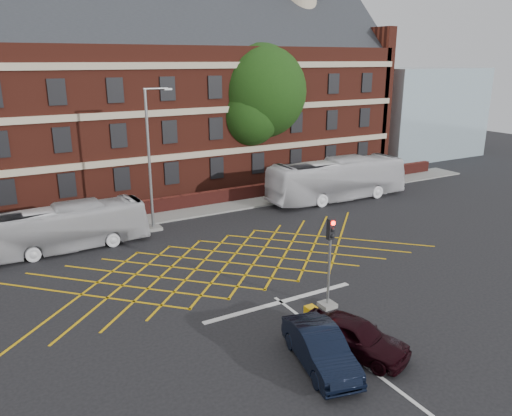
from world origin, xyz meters
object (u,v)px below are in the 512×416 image
traffic_light_near (329,272)px  street_lamp (152,183)px  bus_left (63,228)px  car_navy (320,348)px  deciduous_tree (259,98)px  car_maroon (354,336)px  bus_right (337,179)px  utility_cabinet (311,316)px

traffic_light_near → street_lamp: bearing=103.0°
bus_left → street_lamp: bearing=-82.4°
car_navy → deciduous_tree: bearing=77.2°
car_navy → traffic_light_near: size_ratio=1.03×
bus_left → traffic_light_near: traffic_light_near is taller
bus_left → car_maroon: bus_left is taller
bus_right → deciduous_tree: (-2.56, 8.17, 5.97)m
street_lamp → bus_left: bearing=-171.0°
bus_right → utility_cabinet: 20.49m
bus_left → street_lamp: street_lamp is taller
street_lamp → utility_cabinet: (1.69, -15.48, -2.77)m
utility_cabinet → bus_right: bearing=48.3°
bus_right → car_maroon: size_ratio=2.76×
bus_left → utility_cabinet: bearing=-154.0°
bus_left → utility_cabinet: size_ratio=11.05×
bus_right → bus_left: bearing=94.2°
bus_right → car_navy: size_ratio=2.74×
car_maroon → traffic_light_near: traffic_light_near is taller
car_navy → street_lamp: bearing=103.7°
street_lamp → traffic_light_near: bearing=-77.0°
car_navy → utility_cabinet: size_ratio=4.92×
car_maroon → street_lamp: bearing=73.7°
car_maroon → street_lamp: street_lamp is taller
traffic_light_near → car_navy: bearing=-131.1°
car_navy → bus_right: bearing=62.7°
car_maroon → traffic_light_near: bearing=45.2°
traffic_light_near → utility_cabinet: bearing=-150.0°
car_navy → car_maroon: size_ratio=1.01×
bus_right → traffic_light_near: size_ratio=2.81×
bus_right → car_navy: 23.32m
car_maroon → utility_cabinet: size_ratio=4.87×
bus_left → deciduous_tree: 21.54m
deciduous_tree → traffic_light_near: 25.06m
car_navy → utility_cabinet: 2.93m
traffic_light_near → street_lamp: 14.97m
car_navy → traffic_light_near: 4.78m
car_navy → car_maroon: 1.63m
car_maroon → utility_cabinet: bearing=72.7°
bus_left → utility_cabinet: bus_left is taller
car_maroon → utility_cabinet: (-0.22, 2.52, -0.29)m
traffic_light_near → utility_cabinet: traffic_light_near is taller
bus_right → car_navy: bus_right is taller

